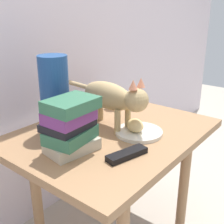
# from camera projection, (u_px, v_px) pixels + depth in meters

# --- Properties ---
(side_table) EXTENTS (0.80, 0.61, 0.55)m
(side_table) POSITION_uv_depth(u_px,v_px,m) (112.00, 147.00, 1.18)
(side_table) COLOR #9E724C
(side_table) RESTS_ON ground
(plate) EXTENTS (0.19, 0.19, 0.01)m
(plate) POSITION_uv_depth(u_px,v_px,m) (139.00, 132.00, 1.12)
(plate) COLOR silver
(plate) RESTS_ON side_table
(bread_roll) EXTENTS (0.09, 0.10, 0.05)m
(bread_roll) POSITION_uv_depth(u_px,v_px,m) (135.00, 125.00, 1.10)
(bread_roll) COLOR #E0BC7A
(bread_roll) RESTS_ON plate
(cat) EXTENTS (0.12, 0.48, 0.23)m
(cat) POSITION_uv_depth(u_px,v_px,m) (113.00, 97.00, 1.13)
(cat) COLOR tan
(cat) RESTS_ON side_table
(book_stack) EXTENTS (0.19, 0.15, 0.19)m
(book_stack) POSITION_uv_depth(u_px,v_px,m) (71.00, 126.00, 0.95)
(book_stack) COLOR #BCB299
(book_stack) RESTS_ON side_table
(green_vase) EXTENTS (0.11, 0.11, 0.30)m
(green_vase) POSITION_uv_depth(u_px,v_px,m) (55.00, 95.00, 1.10)
(green_vase) COLOR navy
(green_vase) RESTS_ON side_table
(candle_jar) EXTENTS (0.07, 0.07, 0.08)m
(candle_jar) POSITION_uv_depth(u_px,v_px,m) (114.00, 100.00, 1.40)
(candle_jar) COLOR silver
(candle_jar) RESTS_ON side_table
(tv_remote) EXTENTS (0.16, 0.08, 0.02)m
(tv_remote) POSITION_uv_depth(u_px,v_px,m) (127.00, 154.00, 0.95)
(tv_remote) COLOR black
(tv_remote) RESTS_ON side_table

